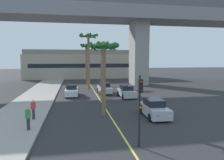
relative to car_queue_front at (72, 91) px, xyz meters
name	(u,v)px	position (x,y,z in m)	size (l,w,h in m)	color
sidewalk_left	(19,116)	(-4.50, -9.91, -0.65)	(4.80, 80.00, 0.15)	#9E9991
lane_stripe_center	(98,97)	(3.50, -1.91, -0.72)	(0.14, 56.00, 0.01)	#DBCC4C
bridge_overpass	(95,17)	(4.39, 11.06, 12.29)	(70.66, 8.00, 16.53)	gray
pier_building_backdrop	(86,64)	(3.50, 27.48, 2.91)	(31.13, 8.04, 7.38)	#BCB29E
car_queue_front	(72,91)	(0.00, 0.00, 0.00)	(1.90, 4.14, 1.56)	white
car_queue_second	(154,109)	(7.31, -11.87, 0.00)	(1.95, 4.16, 1.56)	#B7BABF
car_queue_third	(105,88)	(4.80, 1.36, 0.00)	(1.90, 4.13, 1.56)	#B7BABF
car_queue_fourth	(126,92)	(7.25, -2.23, 0.00)	(1.89, 4.13, 1.56)	#B7BABF
traffic_light_median_near	(140,101)	(4.01, -17.87, 1.99)	(0.24, 0.37, 4.20)	black
palm_tree_near_median	(103,55)	(2.95, -10.62, 4.71)	(2.87, 2.89, 6.65)	brown
palm_tree_mid_median	(103,55)	(4.04, -2.30, 4.86)	(3.47, 3.48, 7.15)	brown
palm_tree_far_median	(86,53)	(2.91, 13.70, 5.58)	(2.65, 2.69, 8.20)	brown
palm_tree_farthest_median	(89,45)	(2.84, 6.38, 6.74)	(3.31, 3.43, 9.35)	brown
pedestrian_mid_block	(33,109)	(-2.99, -11.30, 0.28)	(0.34, 0.22, 1.62)	#2D2D38
pedestrian_far_along	(28,118)	(-2.85, -13.97, 0.28)	(0.34, 0.22, 1.62)	#2D2D38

